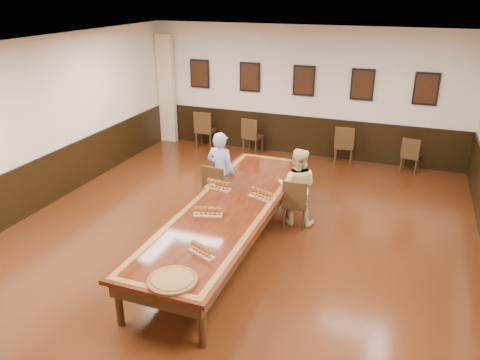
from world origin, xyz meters
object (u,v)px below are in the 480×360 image
at_px(person_man, 221,172).
at_px(chair_man, 218,188).
at_px(spare_chair_c, 344,145).
at_px(spare_chair_b, 253,135).
at_px(conference_table, 229,213).
at_px(spare_chair_d, 411,155).
at_px(spare_chair_a, 206,129).
at_px(carved_platter, 172,280).
at_px(person_woman, 297,187).
at_px(chair_woman, 296,202).

bearing_deg(person_man, chair_man, 90.00).
relative_size(chair_man, spare_chair_c, 1.01).
distance_m(spare_chair_b, conference_table, 4.77).
distance_m(spare_chair_d, person_man, 4.76).
bearing_deg(spare_chair_a, carved_platter, 106.86).
xyz_separation_m(conference_table, carved_platter, (0.15, -2.21, 0.16)).
distance_m(spare_chair_a, spare_chair_b, 1.32).
bearing_deg(conference_table, person_woman, 55.38).
bearing_deg(person_woman, person_man, -7.56).
bearing_deg(chair_woman, spare_chair_c, -100.27).
height_order(chair_woman, spare_chair_b, spare_chair_b).
distance_m(chair_woman, carved_platter, 3.40).
relative_size(chair_woman, carved_platter, 1.24).
bearing_deg(spare_chair_b, carved_platter, 109.75).
relative_size(spare_chair_d, carved_platter, 1.16).
bearing_deg(spare_chair_d, spare_chair_a, 10.90).
bearing_deg(carved_platter, spare_chair_d, 69.59).
bearing_deg(chair_man, carved_platter, 110.88).
bearing_deg(chair_woman, conference_table, 47.53).
bearing_deg(conference_table, spare_chair_d, 59.76).
distance_m(spare_chair_c, carved_platter, 6.93).
xyz_separation_m(spare_chair_b, person_man, (0.52, -3.35, 0.31)).
xyz_separation_m(chair_man, conference_table, (0.69, -1.16, 0.12)).
height_order(spare_chair_a, person_woman, person_woman).
bearing_deg(carved_platter, spare_chair_b, 101.12).
height_order(chair_woman, spare_chair_d, chair_woman).
bearing_deg(person_woman, spare_chair_b, -64.66).
bearing_deg(spare_chair_b, spare_chair_d, -171.41).
relative_size(spare_chair_b, conference_table, 0.19).
distance_m(chair_man, chair_woman, 1.53).
height_order(spare_chair_a, conference_table, spare_chair_a).
bearing_deg(spare_chair_d, spare_chair_b, 10.61).
bearing_deg(person_woman, carved_platter, 73.49).
distance_m(chair_man, spare_chair_b, 3.49).
bearing_deg(carved_platter, person_woman, 78.75).
distance_m(spare_chair_a, conference_table, 5.23).
bearing_deg(spare_chair_b, chair_woman, 128.64).
relative_size(spare_chair_b, person_woman, 0.66).
distance_m(spare_chair_d, carved_platter, 7.29).
height_order(spare_chair_c, conference_table, spare_chair_c).
xyz_separation_m(chair_man, person_man, (0.01, 0.10, 0.29)).
relative_size(spare_chair_b, spare_chair_c, 0.98).
xyz_separation_m(spare_chair_a, carved_platter, (2.66, -6.80, 0.27)).
distance_m(chair_man, spare_chair_d, 4.83).
xyz_separation_m(spare_chair_c, person_man, (-1.82, -3.38, 0.29)).
relative_size(spare_chair_a, carved_platter, 1.37).
bearing_deg(person_man, conference_table, 125.08).
bearing_deg(spare_chair_b, spare_chair_c, -170.63).
distance_m(person_man, carved_platter, 3.57).
bearing_deg(conference_table, spare_chair_b, 104.47).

